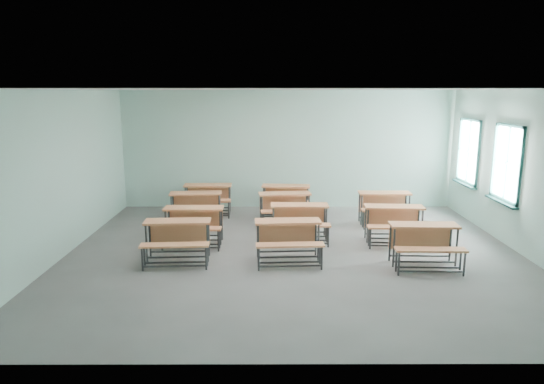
{
  "coord_description": "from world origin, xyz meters",
  "views": [
    {
      "loc": [
        -0.46,
        -9.2,
        3.17
      ],
      "look_at": [
        -0.43,
        1.2,
        1.0
      ],
      "focal_mm": 32.0,
      "sensor_mm": 36.0,
      "label": 1
    }
  ],
  "objects_px": {
    "desk_unit_r0c1": "(288,235)",
    "desk_unit_r1c0": "(193,220)",
    "desk_unit_r2c0": "(196,204)",
    "desk_unit_r2c2": "(385,203)",
    "desk_unit_r3c0": "(208,195)",
    "desk_unit_r0c0": "(177,235)",
    "desk_unit_r2c1": "(285,204)",
    "desk_unit_r1c1": "(300,217)",
    "desk_unit_r0c2": "(425,239)",
    "desk_unit_r1c2": "(395,219)",
    "desk_unit_r3c1": "(286,196)"
  },
  "relations": [
    {
      "from": "desk_unit_r0c1",
      "to": "desk_unit_r1c0",
      "type": "bearing_deg",
      "value": 148.33
    },
    {
      "from": "desk_unit_r2c0",
      "to": "desk_unit_r2c2",
      "type": "relative_size",
      "value": 1.03
    },
    {
      "from": "desk_unit_r1c0",
      "to": "desk_unit_r3c0",
      "type": "relative_size",
      "value": 0.98
    },
    {
      "from": "desk_unit_r0c0",
      "to": "desk_unit_r2c1",
      "type": "xyz_separation_m",
      "value": [
        2.11,
        2.52,
        0.0
      ]
    },
    {
      "from": "desk_unit_r1c1",
      "to": "desk_unit_r2c2",
      "type": "bearing_deg",
      "value": 31.02
    },
    {
      "from": "desk_unit_r0c0",
      "to": "desk_unit_r0c1",
      "type": "height_order",
      "value": "same"
    },
    {
      "from": "desk_unit_r0c2",
      "to": "desk_unit_r1c2",
      "type": "height_order",
      "value": "same"
    },
    {
      "from": "desk_unit_r2c2",
      "to": "desk_unit_r0c2",
      "type": "bearing_deg",
      "value": -87.41
    },
    {
      "from": "desk_unit_r1c0",
      "to": "desk_unit_r3c0",
      "type": "xyz_separation_m",
      "value": [
        -0.03,
        2.55,
        0.0
      ]
    },
    {
      "from": "desk_unit_r1c1",
      "to": "desk_unit_r0c1",
      "type": "bearing_deg",
      "value": -102.56
    },
    {
      "from": "desk_unit_r2c1",
      "to": "desk_unit_r2c2",
      "type": "distance_m",
      "value": 2.41
    },
    {
      "from": "desk_unit_r1c0",
      "to": "desk_unit_r2c0",
      "type": "bearing_deg",
      "value": 96.76
    },
    {
      "from": "desk_unit_r2c0",
      "to": "desk_unit_r1c2",
      "type": "bearing_deg",
      "value": -22.03
    },
    {
      "from": "desk_unit_r1c1",
      "to": "desk_unit_r2c1",
      "type": "distance_m",
      "value": 1.24
    },
    {
      "from": "desk_unit_r0c1",
      "to": "desk_unit_r0c2",
      "type": "xyz_separation_m",
      "value": [
        2.49,
        -0.27,
        0.0
      ]
    },
    {
      "from": "desk_unit_r0c0",
      "to": "desk_unit_r3c0",
      "type": "distance_m",
      "value": 3.61
    },
    {
      "from": "desk_unit_r2c0",
      "to": "desk_unit_r2c2",
      "type": "height_order",
      "value": "same"
    },
    {
      "from": "desk_unit_r2c1",
      "to": "desk_unit_r2c2",
      "type": "relative_size",
      "value": 1.05
    },
    {
      "from": "desk_unit_r0c2",
      "to": "desk_unit_r3c0",
      "type": "xyz_separation_m",
      "value": [
        -4.47,
        3.88,
        0.0
      ]
    },
    {
      "from": "desk_unit_r1c2",
      "to": "desk_unit_r2c0",
      "type": "xyz_separation_m",
      "value": [
        -4.43,
        1.42,
        0.0
      ]
    },
    {
      "from": "desk_unit_r0c0",
      "to": "desk_unit_r0c2",
      "type": "bearing_deg",
      "value": -6.53
    },
    {
      "from": "desk_unit_r3c1",
      "to": "desk_unit_r0c2",
      "type": "bearing_deg",
      "value": -52.31
    },
    {
      "from": "desk_unit_r2c1",
      "to": "desk_unit_r0c1",
      "type": "bearing_deg",
      "value": -97.16
    },
    {
      "from": "desk_unit_r3c0",
      "to": "desk_unit_r0c1",
      "type": "bearing_deg",
      "value": -63.27
    },
    {
      "from": "desk_unit_r0c1",
      "to": "desk_unit_r2c0",
      "type": "distance_m",
      "value": 3.34
    },
    {
      "from": "desk_unit_r1c1",
      "to": "desk_unit_r1c2",
      "type": "height_order",
      "value": "same"
    },
    {
      "from": "desk_unit_r2c0",
      "to": "desk_unit_r2c1",
      "type": "height_order",
      "value": "same"
    },
    {
      "from": "desk_unit_r1c0",
      "to": "desk_unit_r1c1",
      "type": "distance_m",
      "value": 2.26
    },
    {
      "from": "desk_unit_r3c1",
      "to": "desk_unit_r2c1",
      "type": "bearing_deg",
      "value": -87.39
    },
    {
      "from": "desk_unit_r1c0",
      "to": "desk_unit_r1c2",
      "type": "xyz_separation_m",
      "value": [
        4.25,
        0.1,
        0.0
      ]
    },
    {
      "from": "desk_unit_r2c2",
      "to": "desk_unit_r3c0",
      "type": "xyz_separation_m",
      "value": [
        -4.4,
        1.01,
        0.0
      ]
    },
    {
      "from": "desk_unit_r1c2",
      "to": "desk_unit_r0c0",
      "type": "bearing_deg",
      "value": -161.84
    },
    {
      "from": "desk_unit_r2c0",
      "to": "desk_unit_r3c1",
      "type": "bearing_deg",
      "value": 18.24
    },
    {
      "from": "desk_unit_r3c0",
      "to": "desk_unit_r1c0",
      "type": "bearing_deg",
      "value": -91.42
    },
    {
      "from": "desk_unit_r3c0",
      "to": "desk_unit_r3c1",
      "type": "relative_size",
      "value": 0.97
    },
    {
      "from": "desk_unit_r3c1",
      "to": "desk_unit_r2c2",
      "type": "bearing_deg",
      "value": -15.76
    },
    {
      "from": "desk_unit_r1c1",
      "to": "desk_unit_r3c0",
      "type": "distance_m",
      "value": 3.23
    },
    {
      "from": "desk_unit_r1c2",
      "to": "desk_unit_r2c0",
      "type": "height_order",
      "value": "same"
    },
    {
      "from": "desk_unit_r0c1",
      "to": "desk_unit_r1c1",
      "type": "height_order",
      "value": "same"
    },
    {
      "from": "desk_unit_r1c1",
      "to": "desk_unit_r2c2",
      "type": "xyz_separation_m",
      "value": [
        2.13,
        1.28,
        0.0
      ]
    },
    {
      "from": "desk_unit_r1c1",
      "to": "desk_unit_r3c1",
      "type": "height_order",
      "value": "same"
    },
    {
      "from": "desk_unit_r0c1",
      "to": "desk_unit_r3c0",
      "type": "bearing_deg",
      "value": 115.6
    },
    {
      "from": "desk_unit_r0c0",
      "to": "desk_unit_r1c2",
      "type": "distance_m",
      "value": 4.54
    },
    {
      "from": "desk_unit_r1c0",
      "to": "desk_unit_r1c1",
      "type": "height_order",
      "value": "same"
    },
    {
      "from": "desk_unit_r1c2",
      "to": "desk_unit_r3c1",
      "type": "bearing_deg",
      "value": 137.28
    },
    {
      "from": "desk_unit_r2c1",
      "to": "desk_unit_r1c0",
      "type": "bearing_deg",
      "value": -150.17
    },
    {
      "from": "desk_unit_r0c0",
      "to": "desk_unit_r1c2",
      "type": "xyz_separation_m",
      "value": [
        4.39,
        1.16,
        0.0
      ]
    },
    {
      "from": "desk_unit_r0c2",
      "to": "desk_unit_r1c1",
      "type": "bearing_deg",
      "value": 145.65
    },
    {
      "from": "desk_unit_r1c0",
      "to": "desk_unit_r2c2",
      "type": "xyz_separation_m",
      "value": [
        4.38,
        1.53,
        0.0
      ]
    },
    {
      "from": "desk_unit_r1c0",
      "to": "desk_unit_r3c1",
      "type": "distance_m",
      "value": 3.15
    }
  ]
}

